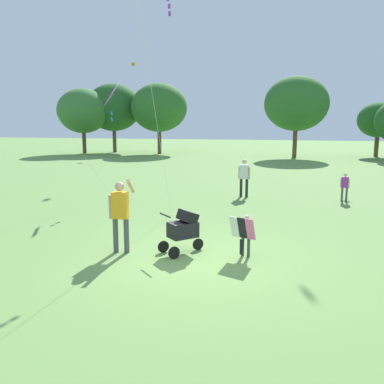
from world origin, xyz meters
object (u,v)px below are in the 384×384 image
stroller (184,228)px  child_with_butterfly_kite (245,231)px  person_sitting_far (244,175)px  person_kid_running (345,185)px  person_adult_flyer (120,210)px  kite_orange_delta (110,98)px

stroller → child_with_butterfly_kite: bearing=0.6°
person_sitting_far → person_kid_running: 3.87m
person_adult_flyer → stroller: person_adult_flyer is taller
person_adult_flyer → person_kid_running: bearing=51.9°
person_adult_flyer → kite_orange_delta: 7.07m
person_adult_flyer → person_sitting_far: person_adult_flyer is taller
person_sitting_far → person_kid_running: person_sitting_far is taller
child_with_butterfly_kite → person_kid_running: bearing=66.9°
person_adult_flyer → person_kid_running: 9.69m
stroller → person_kid_running: 8.62m
stroller → kite_orange_delta: 7.68m
child_with_butterfly_kite → kite_orange_delta: 8.53m
person_sitting_far → person_adult_flyer: bearing=-105.3°
child_with_butterfly_kite → person_kid_running: 7.94m
person_sitting_far → person_kid_running: bearing=-2.1°
person_adult_flyer → person_sitting_far: bearing=74.7°
child_with_butterfly_kite → kite_orange_delta: (-5.59, 5.53, 3.31)m
stroller → kite_orange_delta: (-4.16, 5.55, 3.30)m
stroller → person_sitting_far: bearing=84.7°
person_adult_flyer → child_with_butterfly_kite: bearing=6.2°
child_with_butterfly_kite → person_adult_flyer: person_adult_flyer is taller
person_kid_running → person_adult_flyer: bearing=-128.1°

